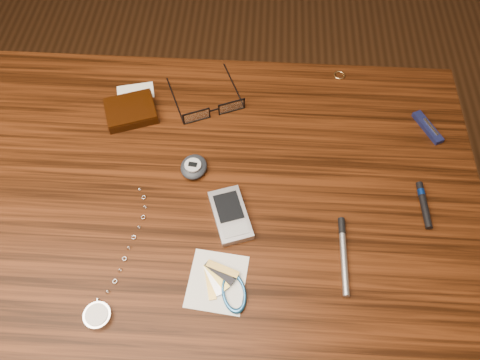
# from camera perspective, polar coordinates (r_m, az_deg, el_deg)

# --- Properties ---
(ground) EXTENTS (3.80, 3.80, 0.00)m
(ground) POSITION_cam_1_polar(r_m,az_deg,el_deg) (1.53, -2.59, -16.49)
(ground) COLOR #472814
(ground) RESTS_ON ground
(desk) EXTENTS (1.00, 0.70, 0.75)m
(desk) POSITION_cam_1_polar(r_m,az_deg,el_deg) (0.92, -4.13, -5.50)
(desk) COLOR #3B1909
(desk) RESTS_ON ground
(wallet_and_card) EXTENTS (0.12, 0.14, 0.02)m
(wallet_and_card) POSITION_cam_1_polar(r_m,az_deg,el_deg) (0.96, -13.17, 8.27)
(wallet_and_card) COLOR black
(wallet_and_card) RESTS_ON desk
(eyeglasses) EXTENTS (0.17, 0.17, 0.03)m
(eyeglasses) POSITION_cam_1_polar(r_m,az_deg,el_deg) (0.94, -3.31, 8.65)
(eyeglasses) COLOR black
(eyeglasses) RESTS_ON desk
(gold_ring) EXTENTS (0.03, 0.03, 0.00)m
(gold_ring) POSITION_cam_1_polar(r_m,az_deg,el_deg) (1.04, 12.01, 12.38)
(gold_ring) COLOR tan
(gold_ring) RESTS_ON desk
(pocket_watch) EXTENTS (0.07, 0.25, 0.01)m
(pocket_watch) POSITION_cam_1_polar(r_m,az_deg,el_deg) (0.78, -16.80, -15.08)
(pocket_watch) COLOR silver
(pocket_watch) RESTS_ON desk
(pda_phone) EXTENTS (0.09, 0.12, 0.02)m
(pda_phone) POSITION_cam_1_polar(r_m,az_deg,el_deg) (0.81, -1.17, -4.29)
(pda_phone) COLOR #A9A8AD
(pda_phone) RESTS_ON desk
(pedometer) EXTENTS (0.05, 0.06, 0.02)m
(pedometer) POSITION_cam_1_polar(r_m,az_deg,el_deg) (0.86, -5.67, 1.62)
(pedometer) COLOR black
(pedometer) RESTS_ON desk
(notepad_keys) EXTENTS (0.11, 0.11, 0.01)m
(notepad_keys) POSITION_cam_1_polar(r_m,az_deg,el_deg) (0.76, -1.80, -12.80)
(notepad_keys) COLOR silver
(notepad_keys) RESTS_ON desk
(pocket_knife) EXTENTS (0.05, 0.08, 0.01)m
(pocket_knife) POSITION_cam_1_polar(r_m,az_deg,el_deg) (0.99, 21.91, 5.98)
(pocket_knife) COLOR black
(pocket_knife) RESTS_ON desk
(silver_pen) EXTENTS (0.01, 0.14, 0.01)m
(silver_pen) POSITION_cam_1_polar(r_m,az_deg,el_deg) (0.80, 12.48, -8.26)
(silver_pen) COLOR #AEAEB3
(silver_pen) RESTS_ON desk
(black_blue_pen) EXTENTS (0.02, 0.09, 0.01)m
(black_blue_pen) POSITION_cam_1_polar(r_m,az_deg,el_deg) (0.88, 21.48, -2.66)
(black_blue_pen) COLOR black
(black_blue_pen) RESTS_ON desk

